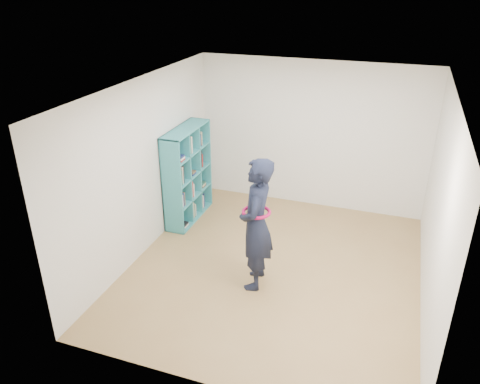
% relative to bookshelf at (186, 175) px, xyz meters
% --- Properties ---
extents(floor, '(4.50, 4.50, 0.00)m').
position_rel_bookshelf_xyz_m(floor, '(1.84, -1.03, -0.79)').
color(floor, '#9A7546').
rests_on(floor, ground).
extents(ceiling, '(4.50, 4.50, 0.00)m').
position_rel_bookshelf_xyz_m(ceiling, '(1.84, -1.03, 1.81)').
color(ceiling, white).
rests_on(ceiling, wall_back).
extents(wall_left, '(0.02, 4.50, 2.60)m').
position_rel_bookshelf_xyz_m(wall_left, '(-0.16, -1.03, 0.51)').
color(wall_left, white).
rests_on(wall_left, floor).
extents(wall_right, '(0.02, 4.50, 2.60)m').
position_rel_bookshelf_xyz_m(wall_right, '(3.84, -1.03, 0.51)').
color(wall_right, white).
rests_on(wall_right, floor).
extents(wall_back, '(4.00, 0.02, 2.60)m').
position_rel_bookshelf_xyz_m(wall_back, '(1.84, 1.22, 0.51)').
color(wall_back, white).
rests_on(wall_back, floor).
extents(wall_front, '(4.00, 0.02, 2.60)m').
position_rel_bookshelf_xyz_m(wall_front, '(1.84, -3.28, 0.51)').
color(wall_front, white).
rests_on(wall_front, floor).
extents(bookshelf, '(0.35, 1.21, 1.61)m').
position_rel_bookshelf_xyz_m(bookshelf, '(0.00, 0.00, 0.00)').
color(bookshelf, teal).
rests_on(bookshelf, floor).
extents(person, '(0.53, 0.72, 1.83)m').
position_rel_bookshelf_xyz_m(person, '(1.69, -1.44, 0.13)').
color(person, black).
rests_on(person, floor).
extents(smartphone, '(0.03, 0.08, 0.12)m').
position_rel_bookshelf_xyz_m(smartphone, '(1.54, -1.38, 0.25)').
color(smartphone, silver).
rests_on(smartphone, person).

